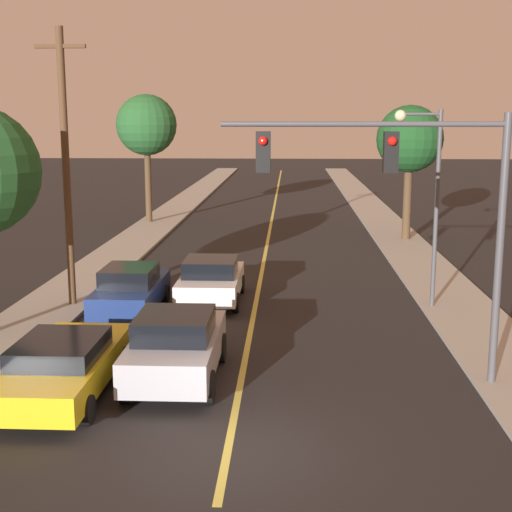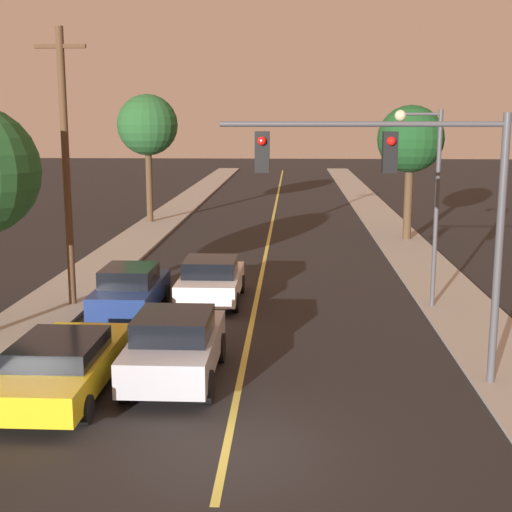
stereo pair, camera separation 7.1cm
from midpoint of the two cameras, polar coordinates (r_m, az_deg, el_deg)
The scene contains 13 objects.
ground_plane at distance 13.82m, azimuth -2.43°, elevation -15.28°, with size 200.00×200.00×0.00m, color black.
road_surface at distance 48.74m, azimuth 1.38°, elevation 3.72°, with size 10.83×80.00×0.01m.
sidewalk_left at distance 49.34m, azimuth -6.40°, elevation 3.81°, with size 2.50×80.00×0.12m.
sidewalk_right at distance 49.03m, azimuth 9.21°, elevation 3.69°, with size 2.50×80.00×0.12m.
car_near_lane_front at distance 16.93m, azimuth -6.53°, elevation -7.14°, with size 2.05×4.37×1.68m.
car_near_lane_second at distance 24.04m, azimuth -3.70°, elevation -1.90°, with size 2.07×4.22×1.52m.
car_outer_lane_front at distance 16.63m, azimuth -15.28°, elevation -8.38°, with size 2.12×5.05×1.35m.
car_outer_lane_second at distance 22.94m, azimuth -10.07°, elevation -2.67°, with size 1.92×4.37×1.55m.
traffic_signal_mast at distance 16.17m, azimuth 11.94°, elevation 5.25°, with size 6.32×0.42×6.12m.
streetlamp_right at distance 23.19m, azimuth 13.38°, elevation 5.89°, with size 1.49×0.36×6.28m.
utility_pole_left at distance 23.62m, azimuth -15.05°, elevation 7.09°, with size 1.60×0.24×8.78m.
tree_left_far at distance 42.37m, azimuth -8.80°, elevation 10.26°, with size 3.50×3.50×7.40m.
tree_right_near at distance 36.48m, azimuth 12.14°, elevation 9.07°, with size 3.30×3.30×6.67m.
Camera 1 is at (1.13, -12.35, 6.09)m, focal length 50.00 mm.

